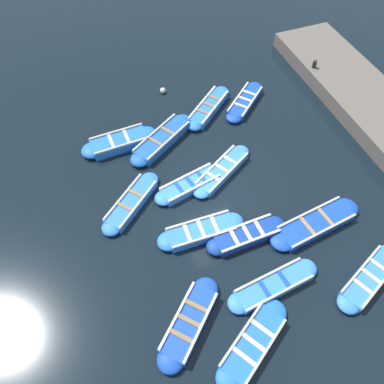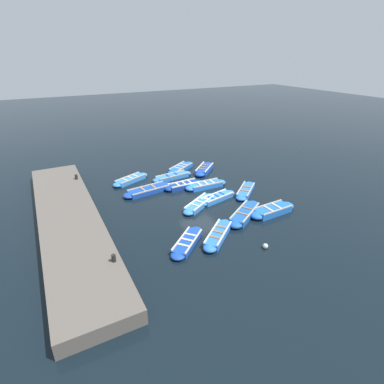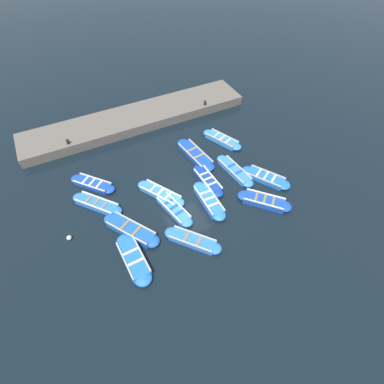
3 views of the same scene
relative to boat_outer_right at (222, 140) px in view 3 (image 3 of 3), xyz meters
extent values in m
plane|color=black|center=(-3.65, 4.76, -0.17)|extent=(120.00, 120.00, 0.00)
cube|color=#3884E0|center=(0.00, 0.00, -0.01)|extent=(2.61, 1.74, 0.32)
ellipsoid|color=#3884E0|center=(1.14, 0.49, -0.01)|extent=(1.03, 1.01, 0.32)
ellipsoid|color=#3884E0|center=(-1.14, -0.49, -0.01)|extent=(1.03, 1.01, 0.32)
cube|color=#B2AD9E|center=(-0.15, 0.35, 0.19)|extent=(2.27, 1.03, 0.07)
cube|color=#B2AD9E|center=(0.15, -0.35, 0.19)|extent=(2.27, 1.03, 0.07)
cube|color=beige|center=(0.49, 0.21, 0.17)|extent=(0.42, 0.73, 0.04)
cube|color=beige|center=(0.00, 0.00, 0.17)|extent=(0.42, 0.73, 0.04)
cube|color=beige|center=(-0.49, -0.21, 0.17)|extent=(0.42, 0.73, 0.04)
cube|color=#1947B7|center=(-6.25, 0.74, 0.02)|extent=(2.40, 2.32, 0.37)
ellipsoid|color=#1947B7|center=(-5.37, 1.57, 0.02)|extent=(1.21, 1.21, 0.37)
ellipsoid|color=#1947B7|center=(-7.14, -0.08, 0.02)|extent=(1.21, 1.21, 0.37)
cube|color=silver|center=(-6.54, 1.05, 0.24)|extent=(1.79, 1.67, 0.07)
cube|color=silver|center=(-5.97, 0.44, 0.24)|extent=(1.79, 1.67, 0.07)
cube|color=olive|center=(-5.88, 1.09, 0.23)|extent=(0.65, 0.68, 0.04)
cube|color=olive|center=(-6.25, 0.74, 0.23)|extent=(0.65, 0.68, 0.04)
cube|color=olive|center=(-6.63, 0.39, 0.23)|extent=(0.65, 0.68, 0.04)
cube|color=#3884E0|center=(-4.30, 5.87, -0.01)|extent=(2.57, 1.28, 0.30)
ellipsoid|color=#3884E0|center=(-3.10, 6.13, -0.01)|extent=(0.88, 0.86, 0.30)
ellipsoid|color=#3884E0|center=(-5.50, 5.61, -0.01)|extent=(0.88, 0.86, 0.30)
cube|color=silver|center=(-4.38, 6.22, 0.17)|extent=(2.37, 0.59, 0.07)
cube|color=silver|center=(-4.23, 5.53, 0.17)|extent=(2.37, 0.59, 0.07)
cube|color=#1947B7|center=(-3.79, 5.98, 0.16)|extent=(0.28, 0.70, 0.04)
cube|color=#1947B7|center=(-4.30, 5.87, 0.16)|extent=(0.28, 0.70, 0.04)
cube|color=#1947B7|center=(-4.81, 5.76, 0.16)|extent=(0.28, 0.70, 0.04)
cube|color=#3884E0|center=(-3.17, 0.91, -0.02)|extent=(2.77, 1.09, 0.29)
ellipsoid|color=#3884E0|center=(-1.83, 1.06, -0.02)|extent=(0.83, 0.81, 0.29)
ellipsoid|color=#3884E0|center=(-4.51, 0.76, -0.02)|extent=(0.83, 0.81, 0.29)
cube|color=#B2AD9E|center=(-3.21, 1.27, 0.16)|extent=(2.64, 0.37, 0.07)
cube|color=#B2AD9E|center=(-3.13, 0.55, 0.16)|extent=(2.64, 0.37, 0.07)
cube|color=#1947B7|center=(-2.79, 0.95, 0.14)|extent=(0.22, 0.71, 0.04)
cube|color=#1947B7|center=(-3.55, 0.87, 0.14)|extent=(0.22, 0.71, 0.04)
cube|color=navy|center=(-3.20, 2.96, 0.01)|extent=(2.40, 0.87, 0.35)
ellipsoid|color=navy|center=(-2.01, 2.99, 0.01)|extent=(0.78, 0.76, 0.35)
ellipsoid|color=navy|center=(-4.39, 2.92, 0.01)|extent=(0.78, 0.76, 0.35)
cube|color=silver|center=(-3.21, 3.31, 0.21)|extent=(2.33, 0.15, 0.07)
cube|color=silver|center=(-3.19, 2.60, 0.21)|extent=(2.33, 0.15, 0.07)
cube|color=beige|center=(-2.70, 2.97, 0.20)|extent=(0.16, 0.71, 0.04)
cube|color=beige|center=(-3.20, 2.96, 0.20)|extent=(0.16, 0.71, 0.04)
cube|color=beige|center=(-3.71, 2.94, 0.20)|extent=(0.16, 0.71, 0.04)
cube|color=blue|center=(-6.76, 5.86, -0.01)|extent=(2.47, 2.26, 0.30)
ellipsoid|color=blue|center=(-5.79, 6.68, -0.01)|extent=(1.07, 1.07, 0.30)
ellipsoid|color=blue|center=(-7.73, 5.03, -0.01)|extent=(1.07, 1.07, 0.30)
cube|color=#B2AD9E|center=(-7.00, 6.14, 0.17)|extent=(1.96, 1.67, 0.07)
cube|color=#B2AD9E|center=(-6.52, 5.58, 0.17)|extent=(1.96, 1.67, 0.07)
cube|color=olive|center=(-6.48, 6.09, 0.16)|extent=(0.57, 0.63, 0.04)
cube|color=olive|center=(-7.03, 5.62, 0.16)|extent=(0.57, 0.63, 0.04)
cube|color=blue|center=(-4.69, 3.69, 0.01)|extent=(2.53, 0.94, 0.34)
ellipsoid|color=blue|center=(-3.44, 3.66, 0.01)|extent=(0.85, 0.83, 0.34)
ellipsoid|color=blue|center=(-5.94, 3.73, 0.01)|extent=(0.85, 0.83, 0.34)
cube|color=#B2AD9E|center=(-4.68, 4.09, 0.21)|extent=(2.46, 0.14, 0.07)
cube|color=#B2AD9E|center=(-4.70, 3.30, 0.21)|extent=(2.46, 0.14, 0.07)
cube|color=beige|center=(-4.16, 3.68, 0.20)|extent=(0.16, 0.77, 0.04)
cube|color=beige|center=(-4.69, 3.69, 0.20)|extent=(0.16, 0.77, 0.04)
cube|color=beige|center=(-5.22, 3.71, 0.20)|extent=(0.16, 0.77, 0.04)
cube|color=#1947B7|center=(-0.10, 9.64, -0.02)|extent=(2.37, 2.21, 0.29)
ellipsoid|color=#1947B7|center=(0.82, 10.44, -0.02)|extent=(1.08, 1.08, 0.29)
ellipsoid|color=#1947B7|center=(-1.02, 8.84, -0.02)|extent=(1.08, 1.08, 0.29)
cube|color=beige|center=(-0.34, 9.92, 0.15)|extent=(1.85, 1.62, 0.07)
cube|color=beige|center=(0.14, 9.36, 0.15)|extent=(1.85, 1.62, 0.07)
cube|color=beige|center=(0.29, 9.98, 0.14)|extent=(0.58, 0.63, 0.04)
cube|color=beige|center=(-0.10, 9.64, 0.14)|extent=(0.58, 0.63, 0.04)
cube|color=beige|center=(-0.49, 9.30, 0.14)|extent=(0.58, 0.63, 0.04)
cube|color=blue|center=(-1.90, 9.83, 0.00)|extent=(2.54, 2.30, 0.34)
ellipsoid|color=blue|center=(-0.88, 10.68, 0.00)|extent=(1.04, 1.03, 0.34)
ellipsoid|color=blue|center=(-2.92, 8.98, 0.00)|extent=(1.04, 1.03, 0.34)
cube|color=silver|center=(-2.13, 10.10, 0.21)|extent=(2.05, 1.72, 0.07)
cube|color=silver|center=(-1.68, 9.56, 0.21)|extent=(2.05, 1.72, 0.07)
cube|color=olive|center=(-1.47, 10.19, 0.19)|extent=(0.55, 0.62, 0.04)
cube|color=olive|center=(-1.90, 9.83, 0.19)|extent=(0.55, 0.62, 0.04)
cube|color=olive|center=(-2.33, 9.47, 0.19)|extent=(0.55, 0.62, 0.04)
cube|color=blue|center=(-6.40, 9.11, 0.03)|extent=(2.49, 1.11, 0.40)
ellipsoid|color=blue|center=(-5.18, 9.16, 0.03)|extent=(0.99, 0.96, 0.40)
ellipsoid|color=blue|center=(-7.62, 9.05, 0.03)|extent=(0.99, 0.96, 0.40)
cube|color=#B2AD9E|center=(-6.42, 9.56, 0.27)|extent=(2.39, 0.19, 0.07)
cube|color=#B2AD9E|center=(-6.38, 8.65, 0.27)|extent=(2.39, 0.19, 0.07)
cube|color=beige|center=(-6.05, 9.12, 0.25)|extent=(0.18, 0.88, 0.04)
cube|color=beige|center=(-6.74, 9.09, 0.25)|extent=(0.18, 0.88, 0.04)
cube|color=#1947B7|center=(-0.57, 2.50, -0.01)|extent=(3.09, 1.35, 0.32)
ellipsoid|color=#1947B7|center=(0.91, 2.69, -0.01)|extent=(1.04, 1.02, 0.32)
ellipsoid|color=#1947B7|center=(-2.05, 2.31, -0.01)|extent=(1.04, 1.02, 0.32)
cube|color=#B2AD9E|center=(-0.63, 2.95, 0.19)|extent=(2.91, 0.45, 0.07)
cube|color=#B2AD9E|center=(-0.51, 2.06, 0.19)|extent=(2.91, 0.45, 0.07)
cube|color=#9E7A51|center=(-0.15, 2.56, 0.17)|extent=(0.25, 0.88, 0.04)
cube|color=#9E7A51|center=(-0.99, 2.45, 0.17)|extent=(0.25, 0.88, 0.04)
cube|color=#1E59AD|center=(-4.61, 8.62, 0.02)|extent=(2.92, 2.30, 0.38)
ellipsoid|color=#1E59AD|center=(-3.39, 9.39, 0.02)|extent=(1.17, 1.16, 0.38)
ellipsoid|color=#1E59AD|center=(-5.83, 7.85, 0.02)|extent=(1.17, 1.16, 0.38)
cube|color=#B2AD9E|center=(-4.83, 8.97, 0.24)|extent=(2.43, 1.57, 0.07)
cube|color=#B2AD9E|center=(-4.39, 8.27, 0.24)|extent=(2.43, 1.57, 0.07)
cube|color=olive|center=(-4.26, 8.84, 0.23)|extent=(0.54, 0.75, 0.04)
cube|color=olive|center=(-4.96, 8.40, 0.23)|extent=(0.54, 0.75, 0.04)
cube|color=#3884E0|center=(-2.83, 6.09, -0.02)|extent=(2.73, 2.03, 0.29)
ellipsoid|color=#3884E0|center=(-1.66, 6.77, -0.02)|extent=(1.01, 1.00, 0.29)
ellipsoid|color=#3884E0|center=(-3.99, 5.41, -0.02)|extent=(1.01, 1.00, 0.29)
cube|color=silver|center=(-3.00, 6.39, 0.16)|extent=(2.32, 1.40, 0.07)
cube|color=silver|center=(-2.65, 5.78, 0.16)|extent=(2.32, 1.40, 0.07)
cube|color=beige|center=(-2.33, 6.38, 0.15)|extent=(0.47, 0.67, 0.04)
cube|color=beige|center=(-2.83, 6.09, 0.15)|extent=(0.47, 0.67, 0.04)
cube|color=beige|center=(-3.32, 5.80, 0.15)|extent=(0.47, 0.67, 0.04)
cube|color=blue|center=(-4.64, -0.53, -0.01)|extent=(2.56, 2.08, 0.31)
ellipsoid|color=blue|center=(-3.61, 0.10, -0.01)|extent=(1.22, 1.21, 0.31)
ellipsoid|color=blue|center=(-5.67, -1.17, -0.01)|extent=(1.22, 1.21, 0.31)
cube|color=#B2AD9E|center=(-4.87, -0.17, 0.18)|extent=(2.06, 1.32, 0.07)
cube|color=#B2AD9E|center=(-4.42, -0.90, 0.18)|extent=(2.06, 1.32, 0.07)
cube|color=beige|center=(-4.21, -0.26, 0.16)|extent=(0.56, 0.78, 0.04)
cube|color=beige|center=(-4.64, -0.53, 0.16)|extent=(0.56, 0.78, 0.04)
cube|color=beige|center=(-5.08, -0.80, 0.16)|extent=(0.56, 0.78, 0.04)
cube|color=#605951|center=(5.14, 4.76, 0.20)|extent=(3.24, 17.54, 0.73)
cylinder|color=black|center=(3.87, -0.66, 0.73)|extent=(0.20, 0.20, 0.35)
cylinder|color=black|center=(3.87, 10.17, 0.73)|extent=(0.20, 0.20, 0.35)
sphere|color=silver|center=(-3.54, 11.83, -0.02)|extent=(0.28, 0.28, 0.28)
camera|label=1|loc=(-7.42, -2.64, 11.99)|focal=35.00mm
camera|label=2|loc=(5.81, 21.42, 9.11)|focal=28.00mm
camera|label=3|loc=(-14.62, 9.88, 13.91)|focal=28.00mm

